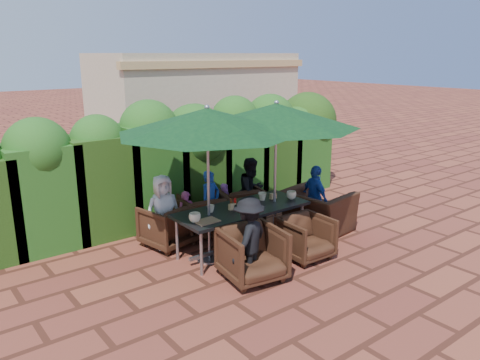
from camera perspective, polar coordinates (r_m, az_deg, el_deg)
ground at (r=7.80m, az=0.84°, el=-8.93°), size 80.00×80.00×0.00m
dining_table at (r=7.66m, az=0.26°, el=-3.94°), size 2.27×0.90×0.75m
umbrella_left at (r=6.98m, az=-4.03°, el=7.15°), size 2.74×2.74×2.46m
umbrella_right at (r=7.66m, az=4.44°, el=7.85°), size 2.72×2.72×2.46m
chair_far_left at (r=8.06m, az=-8.78°, el=-5.23°), size 0.90×0.87×0.80m
chair_far_mid at (r=8.43m, az=-4.37°, el=-4.08°), size 0.96×0.92×0.82m
chair_far_right at (r=8.96m, az=-0.18°, el=-2.88°), size 0.94×0.91×0.81m
chair_near_left at (r=6.81m, az=1.53°, el=-8.73°), size 0.94×0.90×0.85m
chair_near_right at (r=7.58m, az=8.07°, el=-6.73°), size 0.76×0.71×0.75m
chair_end_right at (r=8.75m, az=9.47°, el=-2.91°), size 0.89×1.23×1.00m
adult_far_left at (r=7.96m, az=-9.34°, el=-3.78°), size 0.66×0.44×1.25m
adult_far_mid at (r=8.49m, az=-3.60°, el=-2.72°), size 0.47×0.41×1.16m
adult_far_right at (r=8.88m, az=1.43°, el=-1.40°), size 0.70×0.52×1.31m
adult_near_left at (r=6.73m, az=1.08°, el=-7.19°), size 0.88×0.66×1.25m
adult_end_right at (r=8.74m, az=9.12°, el=-2.16°), size 0.49×0.77×1.22m
child_left at (r=8.28m, az=-6.51°, el=-4.33°), size 0.39×0.35×0.87m
child_right at (r=8.81m, az=-1.76°, el=-3.10°), size 0.37×0.34×0.84m
pedestrian_a at (r=11.73m, az=-5.67°, el=3.46°), size 1.57×0.64×1.64m
pedestrian_b at (r=12.30m, az=-3.57°, el=4.51°), size 0.95×0.65×1.84m
pedestrian_c at (r=12.64m, az=-0.32°, el=4.92°), size 1.32×1.06×1.88m
cup_a at (r=7.01m, az=-5.54°, el=-4.58°), size 0.18×0.18×0.14m
cup_b at (r=7.43m, az=-3.60°, el=-3.50°), size 0.12×0.12×0.12m
cup_c at (r=7.48m, az=1.75°, el=-3.26°), size 0.17×0.17×0.14m
cup_d at (r=8.02m, az=2.73°, el=-2.01°), size 0.14×0.14×0.13m
cup_e at (r=8.13m, az=6.28°, el=-1.84°), size 0.17×0.17×0.14m
ketchup_bottle at (r=7.59m, az=-0.61°, el=-2.85°), size 0.04×0.04×0.17m
sauce_bottle at (r=7.59m, az=-1.09°, el=-2.87°), size 0.04×0.04×0.17m
serving_tray at (r=7.04m, az=-4.07°, el=-5.02°), size 0.35×0.25×0.02m
number_block_left at (r=7.53m, az=-0.95°, el=-3.28°), size 0.12×0.06×0.10m
number_block_right at (r=8.11m, az=4.06°, el=-1.96°), size 0.12×0.06×0.10m
hedge_wall at (r=9.18m, az=-8.82°, el=3.09°), size 9.10×1.60×2.40m
building at (r=14.94m, az=-5.49°, el=9.02°), size 6.20×3.08×3.20m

